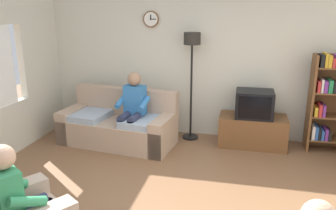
{
  "coord_description": "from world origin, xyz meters",
  "views": [
    {
      "loc": [
        0.65,
        -3.23,
        2.22
      ],
      "look_at": [
        -0.3,
        1.03,
        0.97
      ],
      "focal_mm": 36.0,
      "sensor_mm": 36.0,
      "label": 1
    }
  ],
  "objects_px": {
    "couch": "(119,125)",
    "bookshelf": "(329,101)",
    "floor_lamp": "(192,57)",
    "tv": "(254,104)",
    "person_in_left_armchair": "(18,196)",
    "tv_stand": "(252,131)",
    "person_on_couch": "(132,106)"
  },
  "relations": [
    {
      "from": "tv_stand",
      "to": "person_in_left_armchair",
      "type": "height_order",
      "value": "person_in_left_armchair"
    },
    {
      "from": "floor_lamp",
      "to": "person_in_left_armchair",
      "type": "height_order",
      "value": "floor_lamp"
    },
    {
      "from": "tv",
      "to": "person_on_couch",
      "type": "bearing_deg",
      "value": -166.5
    },
    {
      "from": "floor_lamp",
      "to": "person_on_couch",
      "type": "relative_size",
      "value": 1.49
    },
    {
      "from": "couch",
      "to": "floor_lamp",
      "type": "bearing_deg",
      "value": 22.34
    },
    {
      "from": "tv",
      "to": "floor_lamp",
      "type": "relative_size",
      "value": 0.32
    },
    {
      "from": "tv_stand",
      "to": "bookshelf",
      "type": "distance_m",
      "value": 1.27
    },
    {
      "from": "person_on_couch",
      "to": "person_in_left_armchair",
      "type": "relative_size",
      "value": 1.11
    },
    {
      "from": "person_in_left_armchair",
      "to": "couch",
      "type": "bearing_deg",
      "value": 92.16
    },
    {
      "from": "couch",
      "to": "bookshelf",
      "type": "distance_m",
      "value": 3.43
    },
    {
      "from": "floor_lamp",
      "to": "person_in_left_armchair",
      "type": "relative_size",
      "value": 1.65
    },
    {
      "from": "couch",
      "to": "bookshelf",
      "type": "height_order",
      "value": "bookshelf"
    },
    {
      "from": "couch",
      "to": "bookshelf",
      "type": "relative_size",
      "value": 1.26
    },
    {
      "from": "tv",
      "to": "person_in_left_armchair",
      "type": "bearing_deg",
      "value": -124.01
    },
    {
      "from": "person_in_left_armchair",
      "to": "person_on_couch",
      "type": "bearing_deg",
      "value": 86.0
    },
    {
      "from": "couch",
      "to": "person_on_couch",
      "type": "xyz_separation_m",
      "value": [
        0.29,
        -0.11,
        0.39
      ]
    },
    {
      "from": "bookshelf",
      "to": "couch",
      "type": "bearing_deg",
      "value": -172.41
    },
    {
      "from": "tv_stand",
      "to": "person_in_left_armchair",
      "type": "relative_size",
      "value": 0.98
    },
    {
      "from": "couch",
      "to": "bookshelf",
      "type": "bearing_deg",
      "value": 7.59
    },
    {
      "from": "floor_lamp",
      "to": "tv",
      "type": "bearing_deg",
      "value": -6.63
    },
    {
      "from": "person_in_left_armchair",
      "to": "bookshelf",
      "type": "bearing_deg",
      "value": 44.81
    },
    {
      "from": "couch",
      "to": "bookshelf",
      "type": "xyz_separation_m",
      "value": [
        3.36,
        0.45,
        0.51
      ]
    },
    {
      "from": "couch",
      "to": "floor_lamp",
      "type": "relative_size",
      "value": 1.08
    },
    {
      "from": "bookshelf",
      "to": "floor_lamp",
      "type": "xyz_separation_m",
      "value": [
        -2.2,
        0.03,
        0.63
      ]
    },
    {
      "from": "tv",
      "to": "bookshelf",
      "type": "bearing_deg",
      "value": 4.67
    },
    {
      "from": "tv_stand",
      "to": "floor_lamp",
      "type": "bearing_deg",
      "value": 174.68
    },
    {
      "from": "tv",
      "to": "bookshelf",
      "type": "relative_size",
      "value": 0.38
    },
    {
      "from": "tv",
      "to": "person_in_left_armchair",
      "type": "relative_size",
      "value": 0.54
    },
    {
      "from": "bookshelf",
      "to": "person_on_couch",
      "type": "height_order",
      "value": "bookshelf"
    },
    {
      "from": "person_in_left_armchair",
      "to": "tv",
      "type": "bearing_deg",
      "value": 55.99
    },
    {
      "from": "tv_stand",
      "to": "person_on_couch",
      "type": "xyz_separation_m",
      "value": [
        -1.93,
        -0.49,
        0.44
      ]
    },
    {
      "from": "couch",
      "to": "tv",
      "type": "distance_m",
      "value": 2.29
    }
  ]
}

